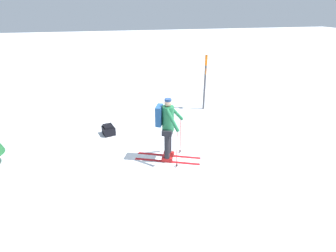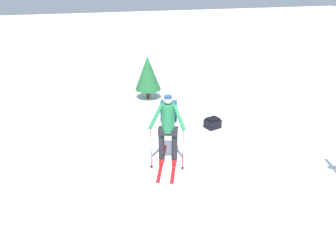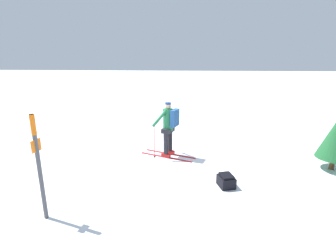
# 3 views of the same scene
# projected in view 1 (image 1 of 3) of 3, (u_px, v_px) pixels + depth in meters

# --- Properties ---
(ground_plane) EXTENTS (80.00, 80.00, 0.00)m
(ground_plane) POSITION_uv_depth(u_px,v_px,m) (184.00, 146.00, 8.12)
(ground_plane) COLOR white
(skier) EXTENTS (1.09, 1.85, 1.80)m
(skier) POSITION_uv_depth(u_px,v_px,m) (167.00, 125.00, 7.04)
(skier) COLOR red
(skier) RESTS_ON ground_plane
(dropped_backpack) EXTENTS (0.52, 0.47, 0.33)m
(dropped_backpack) POSITION_uv_depth(u_px,v_px,m) (109.00, 130.00, 8.82)
(dropped_backpack) COLOR black
(dropped_backpack) RESTS_ON ground_plane
(trail_marker) EXTENTS (0.24, 0.10, 2.22)m
(trail_marker) POSITION_uv_depth(u_px,v_px,m) (205.00, 78.00, 10.50)
(trail_marker) COLOR #4C4C51
(trail_marker) RESTS_ON ground_plane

